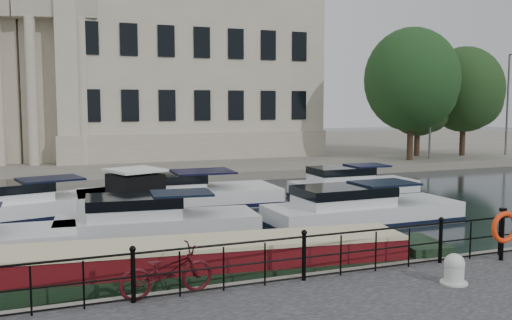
{
  "coord_description": "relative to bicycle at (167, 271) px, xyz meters",
  "views": [
    {
      "loc": [
        -5.98,
        -13.99,
        4.74
      ],
      "look_at": [
        0.5,
        2.0,
        3.0
      ],
      "focal_mm": 40.0,
      "sensor_mm": 36.0,
      "label": 1
    }
  ],
  "objects": [
    {
      "name": "far_bank",
      "position": [
        3.25,
        41.1,
        -0.83
      ],
      "size": [
        120.0,
        42.0,
        0.55
      ],
      "primitive_type": "cube",
      "color": "#6B665B",
      "rests_on": "ground_plane"
    },
    {
      "name": "railing",
      "position": [
        3.25,
        -0.15,
        0.1
      ],
      "size": [
        24.14,
        0.14,
        1.22
      ],
      "color": "black",
      "rests_on": "near_quay"
    },
    {
      "name": "trees",
      "position": [
        26.09,
        23.33,
        4.58
      ],
      "size": [
        12.65,
        8.56,
        9.63
      ],
      "color": "black",
      "rests_on": "far_bank"
    },
    {
      "name": "cabin_cruisers",
      "position": [
        2.25,
        10.34,
        -0.73
      ],
      "size": [
        26.92,
        9.87,
        1.99
      ],
      "color": "silver",
      "rests_on": "ground_plane"
    },
    {
      "name": "ground_plane",
      "position": [
        3.25,
        2.1,
        -1.1
      ],
      "size": [
        160.0,
        160.0,
        0.0
      ],
      "primitive_type": "plane",
      "color": "black",
      "rests_on": "ground"
    },
    {
      "name": "harbour_hut",
      "position": [
        1.28,
        10.94,
        -0.15
      ],
      "size": [
        3.23,
        2.97,
        2.16
      ],
      "rotation": [
        0.0,
        0.0,
        0.35
      ],
      "color": "#6B665B",
      "rests_on": "ground_plane"
    },
    {
      "name": "life_ring_post",
      "position": [
        8.93,
        -0.63,
        0.33
      ],
      "size": [
        0.87,
        0.22,
        1.41
      ],
      "color": "black",
      "rests_on": "near_quay"
    },
    {
      "name": "bicycle",
      "position": [
        0.0,
        0.0,
        0.0
      ],
      "size": [
        2.17,
        0.95,
        1.11
      ],
      "primitive_type": "imported",
      "rotation": [
        0.0,
        0.0,
        1.68
      ],
      "color": "#400B11",
      "rests_on": "near_quay"
    },
    {
      "name": "lamp_posts",
      "position": [
        29.25,
        22.8,
        3.7
      ],
      "size": [
        8.24,
        1.55,
        8.07
      ],
      "color": "#59595B",
      "rests_on": "far_bank"
    },
    {
      "name": "civic_building",
      "position": [
        2.25,
        36.81,
        5.94
      ],
      "size": [
        53.55,
        31.84,
        16.85
      ],
      "color": "#ADA38C",
      "rests_on": "far_bank"
    },
    {
      "name": "mooring_bollard",
      "position": [
        6.37,
        -1.68,
        -0.22
      ],
      "size": [
        0.63,
        0.63,
        0.71
      ],
      "color": "silver",
      "rests_on": "near_quay"
    },
    {
      "name": "narrowboat",
      "position": [
        0.7,
        2.02,
        -0.74
      ],
      "size": [
        15.39,
        3.98,
        1.56
      ],
      "rotation": [
        0.0,
        0.0,
        -0.13
      ],
      "color": "black",
      "rests_on": "ground_plane"
    }
  ]
}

